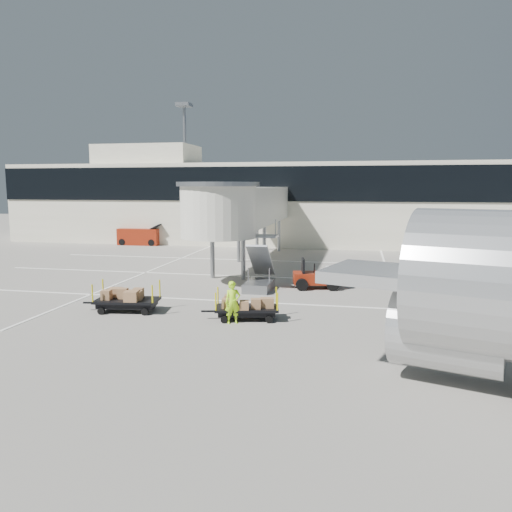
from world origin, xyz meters
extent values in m
plane|color=gray|center=(0.00, 0.00, 0.00)|extent=(140.00, 140.00, 0.00)
cube|color=white|center=(0.00, 2.00, 0.01)|extent=(40.00, 0.15, 0.02)
cube|color=white|center=(0.00, 9.00, 0.01)|extent=(40.00, 0.15, 0.02)
cube|color=white|center=(0.00, 16.00, 0.01)|extent=(40.00, 0.15, 0.02)
cube|color=white|center=(6.00, 10.00, 0.01)|extent=(0.15, 30.00, 0.02)
cube|color=white|center=(-10.00, 10.00, 0.01)|extent=(0.15, 30.00, 0.02)
cube|color=#EFEACE|center=(0.00, 30.00, 4.00)|extent=(64.00, 12.00, 8.00)
cube|color=black|center=(0.00, 23.95, 6.00)|extent=(64.00, 0.12, 3.20)
cube|color=#EFEACE|center=(-18.00, 28.00, 9.00)|extent=(10.00, 6.00, 2.00)
cylinder|color=gray|center=(-16.00, 34.00, 7.50)|extent=(0.36, 0.36, 15.00)
cube|color=gray|center=(-16.00, 34.00, 15.00)|extent=(1.60, 1.60, 0.40)
cube|color=silver|center=(-4.00, 15.00, 4.30)|extent=(3.00, 18.00, 2.80)
cylinder|color=silver|center=(-4.00, 6.00, 4.30)|extent=(4.40, 4.40, 3.00)
cylinder|color=gray|center=(-4.00, 6.00, 5.90)|extent=(4.80, 4.80, 0.25)
cylinder|color=gray|center=(-5.00, 8.00, 1.45)|extent=(0.28, 0.28, 2.90)
cylinder|color=gray|center=(-3.00, 8.00, 1.45)|extent=(0.28, 0.28, 2.90)
cylinder|color=gray|center=(-5.00, 15.00, 1.45)|extent=(0.28, 0.28, 2.90)
cylinder|color=gray|center=(-3.00, 15.00, 1.45)|extent=(0.28, 0.28, 2.90)
cylinder|color=gray|center=(-5.00, 22.00, 1.45)|extent=(0.28, 0.28, 2.90)
cylinder|color=gray|center=(-3.00, 22.00, 1.45)|extent=(0.28, 0.28, 2.90)
cube|color=gray|center=(-1.40, 5.00, 0.25)|extent=(1.40, 2.60, 0.50)
cube|color=gray|center=(-1.40, 5.60, 1.60)|extent=(1.20, 2.60, 2.06)
cube|color=gray|center=(-1.40, 7.00, 2.85)|extent=(1.40, 1.20, 0.12)
cube|color=maroon|center=(1.70, 6.15, 0.59)|extent=(2.76, 1.70, 0.64)
cube|color=white|center=(2.65, 6.33, 1.02)|extent=(0.96, 1.30, 0.38)
cube|color=black|center=(0.96, 6.00, 1.23)|extent=(0.33, 1.08, 0.96)
cylinder|color=black|center=(0.99, 5.30, 0.34)|extent=(0.72, 0.39, 0.69)
cylinder|color=black|center=(0.72, 6.67, 0.34)|extent=(0.72, 0.39, 0.69)
cylinder|color=black|center=(2.67, 5.63, 0.34)|extent=(0.72, 0.39, 0.69)
cylinder|color=black|center=(2.41, 6.99, 0.34)|extent=(0.72, 0.39, 0.69)
cube|color=black|center=(8.42, 5.82, 0.62)|extent=(3.61, 2.23, 0.13)
cube|color=black|center=(8.42, 5.82, 0.42)|extent=(3.23, 1.93, 0.28)
cube|color=black|center=(6.37, 6.17, 0.45)|extent=(0.79, 0.22, 0.09)
cylinder|color=black|center=(7.13, 5.27, 0.19)|extent=(0.40, 0.22, 0.38)
cylinder|color=black|center=(7.39, 6.76, 0.19)|extent=(0.40, 0.22, 0.38)
cylinder|color=black|center=(9.45, 4.87, 0.19)|extent=(0.40, 0.22, 0.38)
cylinder|color=black|center=(9.71, 6.36, 0.19)|extent=(0.40, 0.22, 0.38)
cylinder|color=black|center=(6.70, 5.34, 1.12)|extent=(0.08, 0.08, 1.01)
cylinder|color=black|center=(6.95, 6.84, 1.12)|extent=(0.08, 0.08, 1.01)
cylinder|color=black|center=(9.88, 4.79, 1.12)|extent=(0.08, 0.08, 1.01)
cylinder|color=black|center=(10.14, 6.29, 1.12)|extent=(0.08, 0.08, 1.01)
cube|color=#454549|center=(7.42, 6.02, 0.83)|extent=(0.65, 0.48, 0.28)
cube|color=maroon|center=(7.79, 5.72, 0.89)|extent=(0.55, 0.42, 0.40)
cube|color=maroon|center=(8.14, 6.06, 0.90)|extent=(0.52, 0.51, 0.43)
cube|color=#151642|center=(7.35, 6.42, 0.90)|extent=(0.51, 0.46, 0.44)
cube|color=#454549|center=(8.56, 5.59, 0.85)|extent=(0.63, 0.46, 0.33)
cube|color=#151642|center=(8.47, 6.11, 0.90)|extent=(0.63, 0.42, 0.43)
cube|color=#454549|center=(7.62, 5.97, 0.83)|extent=(0.61, 0.41, 0.28)
cube|color=maroon|center=(8.66, 6.30, 0.88)|extent=(0.52, 0.38, 0.39)
cube|color=#151642|center=(9.46, 5.44, 0.93)|extent=(0.54, 0.38, 0.49)
cube|color=maroon|center=(8.17, 5.34, 0.90)|extent=(0.61, 0.44, 0.42)
cube|color=black|center=(-0.68, -1.22, 0.50)|extent=(2.95, 1.90, 0.11)
cube|color=black|center=(-0.68, -1.22, 0.34)|extent=(2.64, 1.64, 0.23)
cube|color=black|center=(-2.33, -1.56, 0.36)|extent=(0.64, 0.20, 0.07)
cylinder|color=black|center=(-1.49, -2.02, 0.15)|extent=(0.33, 0.19, 0.31)
cylinder|color=black|center=(-1.74, -0.81, 0.15)|extent=(0.33, 0.19, 0.31)
cylinder|color=black|center=(0.38, -1.63, 0.15)|extent=(0.33, 0.19, 0.31)
cylinder|color=black|center=(0.13, -0.42, 0.15)|extent=(0.33, 0.19, 0.31)
cylinder|color=yellow|center=(-1.84, -2.09, 0.91)|extent=(0.06, 0.06, 0.82)
cylinder|color=yellow|center=(-2.09, -0.89, 0.91)|extent=(0.06, 0.06, 0.82)
cylinder|color=yellow|center=(0.73, -1.55, 0.91)|extent=(0.06, 0.06, 0.82)
cylinder|color=yellow|center=(0.48, -0.35, 0.91)|extent=(0.06, 0.06, 0.82)
cube|color=#A1744E|center=(-0.30, -1.33, 0.72)|extent=(0.56, 0.52, 0.33)
cube|color=#A1744E|center=(-0.03, -1.23, 0.78)|extent=(0.54, 0.48, 0.45)
cube|color=#A1744E|center=(-1.30, -1.24, 0.75)|extent=(0.46, 0.48, 0.38)
cube|color=#A1744E|center=(-0.58, -0.81, 0.76)|extent=(0.48, 0.48, 0.40)
cube|color=#A1744E|center=(-0.42, -1.56, 0.72)|extent=(0.49, 0.51, 0.34)
cube|color=#A1744E|center=(-0.57, -1.50, 0.77)|extent=(0.48, 0.55, 0.43)
cube|color=#A1744E|center=(-0.36, -0.94, 0.73)|extent=(0.61, 0.53, 0.36)
cube|color=black|center=(-6.44, -0.99, 0.53)|extent=(3.05, 1.82, 0.12)
cube|color=black|center=(-6.44, -0.99, 0.35)|extent=(2.73, 1.57, 0.24)
cube|color=black|center=(-8.20, -1.23, 0.38)|extent=(0.68, 0.17, 0.08)
cylinder|color=black|center=(-7.35, -1.77, 0.16)|extent=(0.34, 0.18, 0.33)
cylinder|color=black|center=(-7.52, -0.49, 0.16)|extent=(0.34, 0.18, 0.33)
cylinder|color=black|center=(-5.35, -1.49, 0.16)|extent=(0.34, 0.18, 0.33)
cylinder|color=black|center=(-5.53, -0.21, 0.16)|extent=(0.34, 0.18, 0.33)
cylinder|color=yellow|center=(-7.72, -1.82, 0.96)|extent=(0.07, 0.07, 0.86)
cylinder|color=yellow|center=(-7.89, -0.54, 0.96)|extent=(0.07, 0.07, 0.86)
cylinder|color=yellow|center=(-4.98, -1.44, 0.96)|extent=(0.07, 0.07, 0.86)
cylinder|color=yellow|center=(-5.16, -0.16, 0.96)|extent=(0.07, 0.07, 0.86)
cube|color=#A1744E|center=(-6.90, -1.11, 0.81)|extent=(0.60, 0.48, 0.44)
cube|color=#A1744E|center=(-6.69, -0.72, 0.77)|extent=(0.47, 0.51, 0.37)
cube|color=#A1744E|center=(-7.47, -1.09, 0.80)|extent=(0.56, 0.42, 0.43)
cube|color=#A1744E|center=(-5.82, -0.81, 0.80)|extent=(0.54, 0.42, 0.43)
cube|color=#A1744E|center=(-5.70, -0.84, 0.82)|extent=(0.49, 0.58, 0.47)
cube|color=#A1744E|center=(-5.91, -0.97, 0.78)|extent=(0.59, 0.56, 0.39)
cube|color=#A1744E|center=(-5.96, -1.38, 0.76)|extent=(0.63, 0.51, 0.36)
imported|color=#A8F019|center=(-1.13, -1.96, 0.91)|extent=(0.78, 0.67, 1.82)
cube|color=white|center=(12.17, 15.91, 0.92)|extent=(1.85, 4.28, 1.36)
cube|color=white|center=(12.22, 17.80, 0.66)|extent=(1.64, 0.53, 0.79)
cube|color=black|center=(12.17, 16.09, 1.28)|extent=(1.81, 2.69, 0.55)
cylinder|color=black|center=(11.29, 14.53, 0.30)|extent=(0.23, 0.60, 0.60)
cylinder|color=black|center=(12.96, 14.48, 0.30)|extent=(0.23, 0.60, 0.60)
cylinder|color=black|center=(11.37, 17.35, 0.30)|extent=(0.23, 0.60, 0.60)
cylinder|color=black|center=(13.05, 17.29, 0.30)|extent=(0.23, 0.60, 0.60)
cube|color=maroon|center=(-17.32, 24.00, 0.82)|extent=(4.18, 1.85, 1.63)
cube|color=black|center=(-15.47, 24.05, 1.85)|extent=(1.08, 1.55, 0.58)
cylinder|color=black|center=(-18.82, 23.20, 0.33)|extent=(0.66, 0.29, 0.65)
cylinder|color=black|center=(-18.86, 24.72, 0.33)|extent=(0.66, 0.29, 0.65)
cylinder|color=black|center=(-15.78, 23.28, 0.33)|extent=(0.66, 0.29, 0.65)
cylinder|color=black|center=(-15.82, 24.80, 0.33)|extent=(0.66, 0.29, 0.65)
cube|color=#B3B5B7|center=(8.14, -7.47, 3.10)|extent=(10.71, 5.94, 0.36)
cylinder|color=#B3B5B7|center=(6.67, -6.99, 1.60)|extent=(3.68, 3.21, 2.37)
cube|color=#B3B5B7|center=(6.67, -6.99, 2.53)|extent=(0.87, 0.50, 1.14)
camera|label=1|loc=(4.04, -21.94, 5.79)|focal=35.00mm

